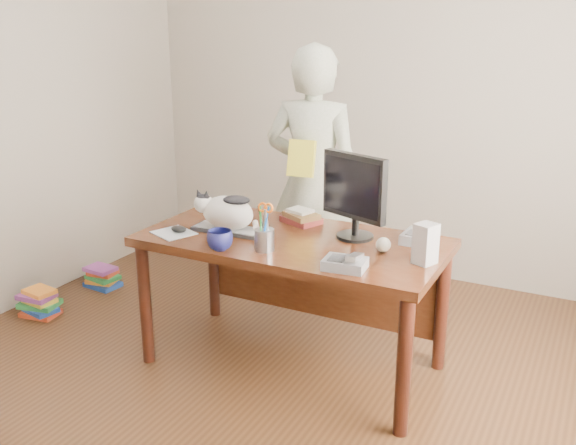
# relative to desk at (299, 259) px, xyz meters

# --- Properties ---
(room) EXTENTS (4.50, 4.50, 4.50)m
(room) POSITION_rel_desk_xyz_m (0.00, -0.68, 0.75)
(room) COLOR black
(room) RESTS_ON ground
(desk) EXTENTS (1.60, 0.80, 0.75)m
(desk) POSITION_rel_desk_xyz_m (0.00, 0.00, 0.00)
(desk) COLOR black
(desk) RESTS_ON ground
(keyboard) EXTENTS (0.40, 0.16, 0.02)m
(keyboard) POSITION_rel_desk_xyz_m (-0.36, -0.14, 0.16)
(keyboard) COLOR black
(keyboard) RESTS_ON desk
(cat) EXTENTS (0.39, 0.21, 0.22)m
(cat) POSITION_rel_desk_xyz_m (-0.37, -0.14, 0.26)
(cat) COLOR white
(cat) RESTS_ON keyboard
(monitor) EXTENTS (0.39, 0.25, 0.45)m
(monitor) POSITION_rel_desk_xyz_m (0.29, 0.06, 0.40)
(monitor) COLOR black
(monitor) RESTS_ON desk
(pen_cup) EXTENTS (0.10, 0.10, 0.25)m
(pen_cup) POSITION_rel_desk_xyz_m (-0.04, -0.31, 0.22)
(pen_cup) COLOR #9A9A9F
(pen_cup) RESTS_ON desk
(mousepad) EXTENTS (0.26, 0.24, 0.00)m
(mousepad) POSITION_rel_desk_xyz_m (-0.61, -0.30, 0.15)
(mousepad) COLOR silver
(mousepad) RESTS_ON desk
(mouse) EXTENTS (0.11, 0.09, 0.04)m
(mouse) POSITION_rel_desk_xyz_m (-0.59, -0.28, 0.17)
(mouse) COLOR black
(mouse) RESTS_ON mousepad
(coffee_mug) EXTENTS (0.18, 0.18, 0.10)m
(coffee_mug) POSITION_rel_desk_xyz_m (-0.24, -0.41, 0.20)
(coffee_mug) COLOR #0E0F38
(coffee_mug) RESTS_ON desk
(phone) EXTENTS (0.21, 0.18, 0.09)m
(phone) POSITION_rel_desk_xyz_m (0.42, -0.36, 0.18)
(phone) COLOR slate
(phone) RESTS_ON desk
(speaker) EXTENTS (0.12, 0.12, 0.20)m
(speaker) POSITION_rel_desk_xyz_m (0.72, -0.12, 0.25)
(speaker) COLOR #A1A1A4
(speaker) RESTS_ON desk
(baseball) EXTENTS (0.07, 0.07, 0.07)m
(baseball) POSITION_rel_desk_xyz_m (0.50, -0.06, 0.18)
(baseball) COLOR beige
(baseball) RESTS_ON desk
(book_stack) EXTENTS (0.25, 0.22, 0.08)m
(book_stack) POSITION_rel_desk_xyz_m (-0.07, 0.18, 0.18)
(book_stack) COLOR #521715
(book_stack) RESTS_ON desk
(calculator) EXTENTS (0.15, 0.20, 0.06)m
(calculator) POSITION_rel_desk_xyz_m (0.61, 0.16, 0.18)
(calculator) COLOR slate
(calculator) RESTS_ON desk
(person) EXTENTS (0.67, 0.49, 1.73)m
(person) POSITION_rel_desk_xyz_m (-0.23, 0.66, 0.26)
(person) COLOR white
(person) RESTS_ON ground
(held_book) EXTENTS (0.17, 0.12, 0.23)m
(held_book) POSITION_rel_desk_xyz_m (-0.23, 0.49, 0.45)
(held_book) COLOR gold
(held_book) RESTS_ON person
(book_pile_a) EXTENTS (0.27, 0.22, 0.18)m
(book_pile_a) POSITION_rel_desk_xyz_m (-1.75, -0.28, -0.51)
(book_pile_a) COLOR #AF3419
(book_pile_a) RESTS_ON ground
(book_pile_b) EXTENTS (0.26, 0.20, 0.15)m
(book_pile_b) POSITION_rel_desk_xyz_m (-1.72, 0.27, -0.53)
(book_pile_b) COLOR navy
(book_pile_b) RESTS_ON ground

